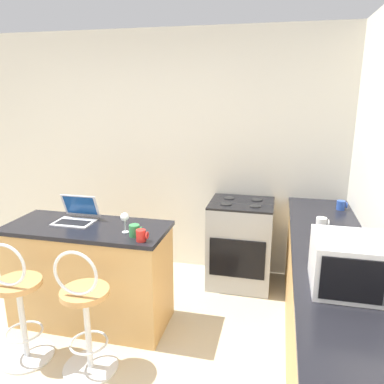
{
  "coord_description": "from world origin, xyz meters",
  "views": [
    {
      "loc": [
        1.25,
        -1.7,
        1.97
      ],
      "look_at": [
        0.42,
        1.82,
        0.99
      ],
      "focal_mm": 35.0,
      "sensor_mm": 36.0,
      "label": 1
    }
  ],
  "objects_px": {
    "wine_glass_tall": "(125,218)",
    "mug_white": "(322,223)",
    "laptop": "(77,215)",
    "stove_range": "(240,243)",
    "bar_stool_near": "(19,306)",
    "mug_blue": "(341,205)",
    "microwave": "(353,264)",
    "bar_stool_far": "(85,315)",
    "mug_red": "(141,236)",
    "mug_green": "(135,231)"
  },
  "relations": [
    {
      "from": "wine_glass_tall",
      "to": "mug_white",
      "type": "distance_m",
      "value": 1.58
    },
    {
      "from": "laptop",
      "to": "stove_range",
      "type": "xyz_separation_m",
      "value": [
        1.32,
        0.89,
        -0.5
      ]
    },
    {
      "from": "bar_stool_near",
      "to": "mug_blue",
      "type": "bearing_deg",
      "value": 32.52
    },
    {
      "from": "microwave",
      "to": "mug_blue",
      "type": "bearing_deg",
      "value": 84.16
    },
    {
      "from": "mug_blue",
      "to": "wine_glass_tall",
      "type": "distance_m",
      "value": 2.02
    },
    {
      "from": "bar_stool_near",
      "to": "bar_stool_far",
      "type": "bearing_deg",
      "value": 0.0
    },
    {
      "from": "laptop",
      "to": "microwave",
      "type": "xyz_separation_m",
      "value": [
        2.1,
        -0.68,
        0.09
      ]
    },
    {
      "from": "laptop",
      "to": "wine_glass_tall",
      "type": "height_order",
      "value": "laptop"
    },
    {
      "from": "mug_blue",
      "to": "mug_red",
      "type": "distance_m",
      "value": 1.94
    },
    {
      "from": "mug_red",
      "to": "mug_blue",
      "type": "bearing_deg",
      "value": 36.58
    },
    {
      "from": "mug_white",
      "to": "microwave",
      "type": "bearing_deg",
      "value": -85.71
    },
    {
      "from": "mug_blue",
      "to": "wine_glass_tall",
      "type": "relative_size",
      "value": 0.58
    },
    {
      "from": "microwave",
      "to": "wine_glass_tall",
      "type": "distance_m",
      "value": 1.67
    },
    {
      "from": "bar_stool_near",
      "to": "mug_green",
      "type": "xyz_separation_m",
      "value": [
        0.75,
        0.45,
        0.49
      ]
    },
    {
      "from": "mug_white",
      "to": "wine_glass_tall",
      "type": "bearing_deg",
      "value": -164.1
    },
    {
      "from": "mug_green",
      "to": "mug_red",
      "type": "xyz_separation_m",
      "value": [
        0.08,
        -0.08,
        -0.0
      ]
    },
    {
      "from": "mug_green",
      "to": "wine_glass_tall",
      "type": "height_order",
      "value": "wine_glass_tall"
    },
    {
      "from": "laptop",
      "to": "bar_stool_far",
      "type": "bearing_deg",
      "value": -58.68
    },
    {
      "from": "bar_stool_far",
      "to": "mug_white",
      "type": "relative_size",
      "value": 9.55
    },
    {
      "from": "bar_stool_far",
      "to": "stove_range",
      "type": "bearing_deg",
      "value": 59.34
    },
    {
      "from": "stove_range",
      "to": "wine_glass_tall",
      "type": "height_order",
      "value": "wine_glass_tall"
    },
    {
      "from": "laptop",
      "to": "mug_blue",
      "type": "bearing_deg",
      "value": 20.86
    },
    {
      "from": "microwave",
      "to": "mug_blue",
      "type": "distance_m",
      "value": 1.55
    },
    {
      "from": "stove_range",
      "to": "mug_white",
      "type": "distance_m",
      "value": 1.05
    },
    {
      "from": "bar_stool_near",
      "to": "stove_range",
      "type": "distance_m",
      "value": 2.12
    },
    {
      "from": "bar_stool_far",
      "to": "mug_green",
      "type": "relative_size",
      "value": 9.81
    },
    {
      "from": "microwave",
      "to": "stove_range",
      "type": "relative_size",
      "value": 0.49
    },
    {
      "from": "microwave",
      "to": "stove_range",
      "type": "distance_m",
      "value": 1.84
    },
    {
      "from": "mug_red",
      "to": "wine_glass_tall",
      "type": "bearing_deg",
      "value": 143.3
    },
    {
      "from": "bar_stool_near",
      "to": "mug_white",
      "type": "height_order",
      "value": "mug_white"
    },
    {
      "from": "bar_stool_near",
      "to": "bar_stool_far",
      "type": "distance_m",
      "value": 0.54
    },
    {
      "from": "mug_blue",
      "to": "bar_stool_far",
      "type": "bearing_deg",
      "value": -140.59
    },
    {
      "from": "stove_range",
      "to": "mug_red",
      "type": "xyz_separation_m",
      "value": [
        -0.62,
        -1.18,
        0.49
      ]
    },
    {
      "from": "microwave",
      "to": "mug_green",
      "type": "xyz_separation_m",
      "value": [
        -1.48,
        0.46,
        -0.1
      ]
    },
    {
      "from": "mug_white",
      "to": "laptop",
      "type": "bearing_deg",
      "value": -172.2
    },
    {
      "from": "stove_range",
      "to": "wine_glass_tall",
      "type": "distance_m",
      "value": 1.43
    },
    {
      "from": "bar_stool_near",
      "to": "microwave",
      "type": "xyz_separation_m",
      "value": [
        2.23,
        -0.01,
        0.59
      ]
    },
    {
      "from": "stove_range",
      "to": "mug_white",
      "type": "xyz_separation_m",
      "value": [
        0.71,
        -0.61,
        0.49
      ]
    },
    {
      "from": "bar_stool_near",
      "to": "microwave",
      "type": "bearing_deg",
      "value": -0.34
    },
    {
      "from": "mug_blue",
      "to": "mug_white",
      "type": "height_order",
      "value": "mug_white"
    },
    {
      "from": "microwave",
      "to": "wine_glass_tall",
      "type": "bearing_deg",
      "value": 161.8
    },
    {
      "from": "bar_stool_near",
      "to": "mug_blue",
      "type": "distance_m",
      "value": 2.87
    },
    {
      "from": "stove_range",
      "to": "mug_blue",
      "type": "relative_size",
      "value": 9.46
    },
    {
      "from": "wine_glass_tall",
      "to": "mug_white",
      "type": "height_order",
      "value": "wine_glass_tall"
    },
    {
      "from": "bar_stool_far",
      "to": "laptop",
      "type": "relative_size",
      "value": 2.99
    },
    {
      "from": "mug_blue",
      "to": "mug_red",
      "type": "bearing_deg",
      "value": -143.42
    },
    {
      "from": "laptop",
      "to": "mug_green",
      "type": "distance_m",
      "value": 0.65
    },
    {
      "from": "wine_glass_tall",
      "to": "mug_red",
      "type": "relative_size",
      "value": 1.8
    },
    {
      "from": "wine_glass_tall",
      "to": "laptop",
      "type": "bearing_deg",
      "value": 163.22
    },
    {
      "from": "mug_red",
      "to": "bar_stool_near",
      "type": "bearing_deg",
      "value": -156.14
    }
  ]
}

